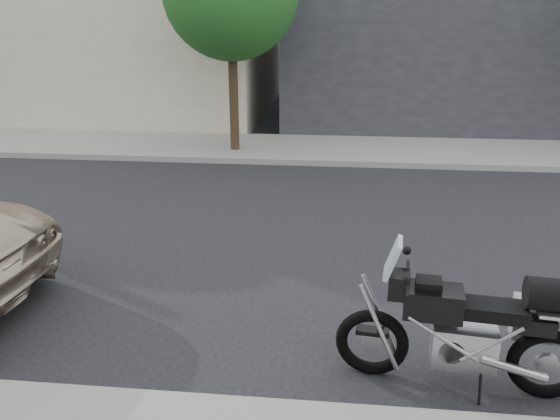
# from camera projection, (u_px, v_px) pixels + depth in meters

# --- Properties ---
(ground) EXTENTS (120.00, 120.00, 0.00)m
(ground) POSITION_uv_depth(u_px,v_px,m) (290.00, 245.00, 9.06)
(ground) COLOR black
(ground) RESTS_ON ground
(far_sidewalk) EXTENTS (44.00, 3.00, 0.15)m
(far_sidewalk) POSITION_uv_depth(u_px,v_px,m) (310.00, 149.00, 15.11)
(far_sidewalk) COLOR gray
(far_sidewalk) RESTS_ON ground
(far_building_dark) EXTENTS (16.00, 11.00, 7.00)m
(far_building_dark) POSITION_uv_depth(u_px,v_px,m) (514.00, 16.00, 19.81)
(far_building_dark) COLOR #28282D
(far_building_dark) RESTS_ON ground
(far_building_cream) EXTENTS (14.00, 11.00, 8.00)m
(far_building_cream) POSITION_uv_depth(u_px,v_px,m) (89.00, 2.00, 21.18)
(far_building_cream) COLOR #BFB299
(far_building_cream) RESTS_ON ground
(motorcycle) EXTENTS (2.48, 0.80, 1.57)m
(motorcycle) POSITION_uv_depth(u_px,v_px,m) (477.00, 328.00, 5.45)
(motorcycle) COLOR black
(motorcycle) RESTS_ON ground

